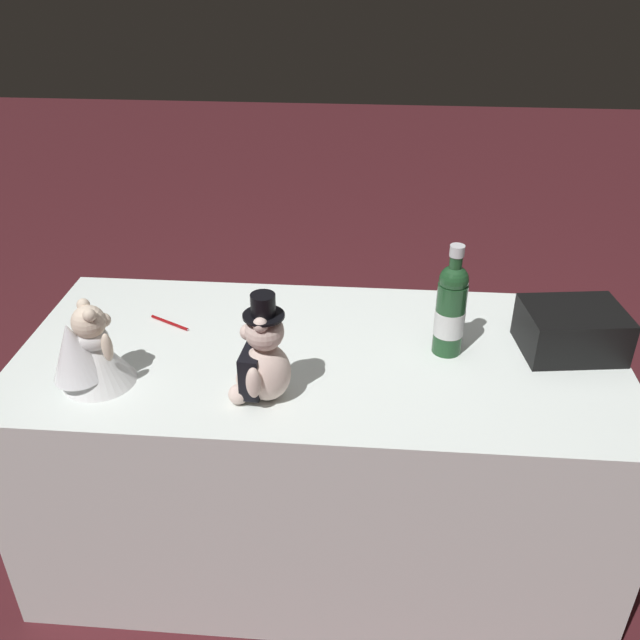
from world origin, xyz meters
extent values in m
plane|color=#47191E|center=(0.00, 0.00, 0.00)|extent=(12.00, 12.00, 0.00)
cube|color=white|center=(0.00, 0.00, 0.36)|extent=(1.65, 0.76, 0.72)
ellipsoid|color=beige|center=(0.11, 0.22, 0.80)|extent=(0.12, 0.11, 0.15)
cube|color=black|center=(0.15, 0.21, 0.80)|extent=(0.06, 0.11, 0.11)
sphere|color=beige|center=(0.11, 0.22, 0.91)|extent=(0.09, 0.09, 0.09)
sphere|color=beige|center=(0.15, 0.21, 0.91)|extent=(0.04, 0.04, 0.04)
sphere|color=beige|center=(0.11, 0.18, 0.95)|extent=(0.04, 0.04, 0.04)
sphere|color=beige|center=(0.12, 0.25, 0.95)|extent=(0.04, 0.04, 0.04)
ellipsoid|color=beige|center=(0.12, 0.15, 0.81)|extent=(0.04, 0.04, 0.08)
ellipsoid|color=beige|center=(0.13, 0.28, 0.81)|extent=(0.04, 0.04, 0.08)
sphere|color=beige|center=(0.17, 0.18, 0.75)|extent=(0.05, 0.05, 0.05)
sphere|color=beige|center=(0.18, 0.24, 0.75)|extent=(0.05, 0.05, 0.05)
cylinder|color=black|center=(0.11, 0.22, 0.96)|extent=(0.10, 0.10, 0.01)
cylinder|color=black|center=(0.11, 0.22, 0.99)|extent=(0.06, 0.06, 0.05)
cone|color=white|center=(0.55, 0.18, 0.79)|extent=(0.19, 0.19, 0.14)
ellipsoid|color=white|center=(0.55, 0.18, 0.85)|extent=(0.08, 0.07, 0.06)
sphere|color=beige|center=(0.55, 0.18, 0.90)|extent=(0.08, 0.08, 0.08)
sphere|color=beige|center=(0.52, 0.16, 0.89)|extent=(0.04, 0.04, 0.04)
sphere|color=beige|center=(0.53, 0.21, 0.93)|extent=(0.03, 0.03, 0.03)
sphere|color=beige|center=(0.57, 0.16, 0.93)|extent=(0.03, 0.03, 0.03)
ellipsoid|color=beige|center=(0.50, 0.21, 0.85)|extent=(0.03, 0.03, 0.08)
ellipsoid|color=beige|center=(0.56, 0.13, 0.85)|extent=(0.03, 0.03, 0.08)
cone|color=white|center=(0.59, 0.21, 0.83)|extent=(0.21, 0.20, 0.16)
cylinder|color=#1E4725|center=(-0.34, -0.03, 0.83)|extent=(0.08, 0.08, 0.20)
sphere|color=#1E4725|center=(-0.34, -0.03, 0.94)|extent=(0.08, 0.08, 0.08)
cylinder|color=#1E4725|center=(-0.34, -0.03, 0.99)|extent=(0.03, 0.03, 0.08)
cylinder|color=silver|center=(-0.34, -0.03, 1.02)|extent=(0.04, 0.04, 0.03)
cylinder|color=silver|center=(-0.34, -0.03, 0.82)|extent=(0.08, 0.08, 0.07)
cylinder|color=maroon|center=(0.45, -0.11, 0.73)|extent=(0.13, 0.07, 0.01)
cone|color=silver|center=(0.39, -0.08, 0.73)|extent=(0.01, 0.01, 0.01)
cube|color=black|center=(-0.68, -0.06, 0.79)|extent=(0.29, 0.23, 0.13)
cube|color=#B7B7BF|center=(-0.69, -0.16, 0.79)|extent=(0.03, 0.01, 0.03)
camera|label=1|loc=(-0.13, 1.56, 1.75)|focal=38.34mm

